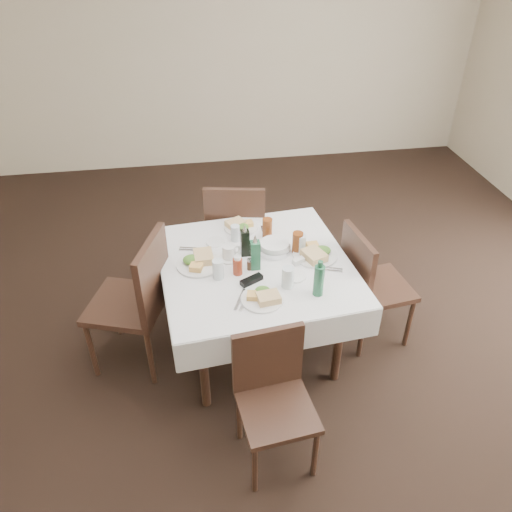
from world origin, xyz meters
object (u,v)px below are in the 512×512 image
at_px(green_bottle, 319,280).
at_px(chair_south, 273,390).
at_px(oil_cruet_dark, 245,242).
at_px(water_e, 300,244).
at_px(water_w, 218,269).
at_px(ketchup_bottle, 238,266).
at_px(water_n, 235,233).
at_px(chair_west, 139,296).
at_px(water_s, 288,277).
at_px(chair_north, 236,229).
at_px(bread_basket, 274,247).
at_px(dining_table, 256,273).
at_px(oil_cruet_green, 255,254).
at_px(chair_east, 368,281).
at_px(coffee_mug, 229,253).

bearing_deg(green_bottle, chair_south, -127.61).
relative_size(chair_south, oil_cruet_dark, 3.55).
xyz_separation_m(water_e, oil_cruet_dark, (-0.38, 0.03, 0.04)).
bearing_deg(water_w, ketchup_bottle, 10.10).
bearing_deg(water_e, water_n, 152.96).
bearing_deg(chair_west, water_s, -15.30).
bearing_deg(chair_north, water_w, -104.20).
bearing_deg(chair_south, bread_basket, 78.93).
height_order(dining_table, oil_cruet_dark, oil_cruet_dark).
height_order(chair_south, bread_basket, chair_south).
height_order(water_s, bread_basket, water_s).
height_order(oil_cruet_green, green_bottle, oil_cruet_green).
bearing_deg(water_n, water_w, -111.30).
height_order(water_n, green_bottle, green_bottle).
bearing_deg(oil_cruet_green, chair_south, -92.07).
distance_m(water_s, bread_basket, 0.40).
distance_m(chair_east, green_bottle, 0.68).
xyz_separation_m(chair_south, water_s, (0.20, 0.59, 0.34)).
bearing_deg(oil_cruet_dark, chair_west, -170.04).
height_order(chair_west, water_w, chair_west).
bearing_deg(chair_south, chair_east, 44.33).
distance_m(bread_basket, ketchup_bottle, 0.36).
xyz_separation_m(dining_table, oil_cruet_dark, (-0.06, 0.11, 0.19)).
distance_m(chair_south, oil_cruet_dark, 1.04).
xyz_separation_m(water_n, coffee_mug, (-0.07, -0.22, -0.01)).
xyz_separation_m(chair_west, ketchup_bottle, (0.66, -0.08, 0.23)).
xyz_separation_m(dining_table, water_e, (0.33, 0.09, 0.15)).
distance_m(dining_table, oil_cruet_dark, 0.23).
xyz_separation_m(dining_table, ketchup_bottle, (-0.13, -0.09, 0.15)).
distance_m(chair_south, water_n, 1.21).
distance_m(water_e, oil_cruet_dark, 0.39).
bearing_deg(oil_cruet_green, chair_north, 92.15).
distance_m(dining_table, water_w, 0.33).
height_order(chair_north, bread_basket, chair_north).
bearing_deg(ketchup_bottle, chair_south, -83.06).
bearing_deg(chair_north, water_s, -78.99).
height_order(dining_table, chair_south, chair_south).
xyz_separation_m(chair_south, bread_basket, (0.19, 0.98, 0.30)).
xyz_separation_m(water_n, oil_cruet_dark, (0.04, -0.19, 0.05)).
xyz_separation_m(chair_west, oil_cruet_dark, (0.74, 0.13, 0.27)).
xyz_separation_m(water_s, coffee_mug, (-0.33, 0.36, -0.02)).
distance_m(oil_cruet_dark, coffee_mug, 0.13).
distance_m(water_n, bread_basket, 0.31).
relative_size(chair_north, water_w, 7.50).
bearing_deg(water_w, water_n, 68.70).
height_order(chair_south, coffee_mug, chair_south).
bearing_deg(water_e, green_bottle, -89.63).
bearing_deg(water_w, water_s, -20.74).
distance_m(chair_west, green_bottle, 1.22).
height_order(water_s, oil_cruet_green, oil_cruet_green).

